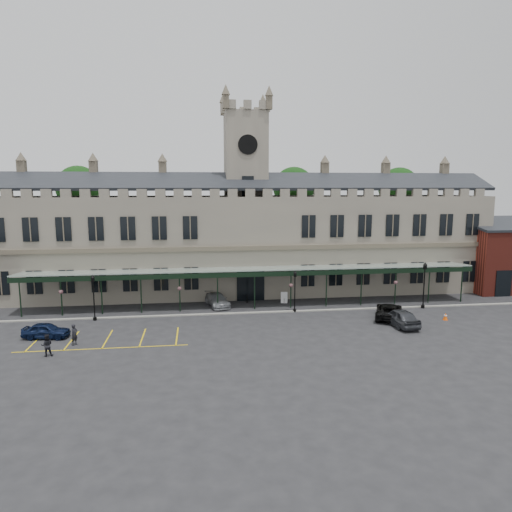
{
  "coord_description": "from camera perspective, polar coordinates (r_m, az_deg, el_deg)",
  "views": [
    {
      "loc": [
        -6.05,
        -40.56,
        13.16
      ],
      "look_at": [
        0.0,
        6.0,
        6.0
      ],
      "focal_mm": 32.0,
      "sensor_mm": 36.0,
      "label": 1
    }
  ],
  "objects": [
    {
      "name": "person_a",
      "position": [
        41.58,
        -21.75,
        -9.12
      ],
      "size": [
        0.7,
        0.78,
        1.79
      ],
      "primitive_type": "imported",
      "rotation": [
        0.0,
        0.0,
        1.05
      ],
      "color": "black",
      "rests_on": "ground"
    },
    {
      "name": "bollard_left",
      "position": [
        52.37,
        -1.12,
        -5.39
      ],
      "size": [
        0.15,
        0.15,
        0.87
      ],
      "primitive_type": "cylinder",
      "color": "black",
      "rests_on": "ground"
    },
    {
      "name": "bollard_right",
      "position": [
        52.66,
        3.6,
        -5.34
      ],
      "size": [
        0.15,
        0.15,
        0.85
      ],
      "primitive_type": "cylinder",
      "color": "black",
      "rests_on": "ground"
    },
    {
      "name": "kerb",
      "position": [
        48.27,
        0.08,
        -7.08
      ],
      "size": [
        60.0,
        0.4,
        0.12
      ],
      "primitive_type": "cube",
      "color": "gray",
      "rests_on": "ground"
    },
    {
      "name": "traffic_cone",
      "position": [
        49.55,
        22.6,
        -7.0
      ],
      "size": [
        0.45,
        0.45,
        0.71
      ],
      "rotation": [
        0.0,
        0.0,
        -0.12
      ],
      "color": "#F15007",
      "rests_on": "ground"
    },
    {
      "name": "lamp_post_mid",
      "position": [
        48.26,
        4.88,
        -3.93
      ],
      "size": [
        0.42,
        0.42,
        4.49
      ],
      "color": "black",
      "rests_on": "ground"
    },
    {
      "name": "tree_behind_mid",
      "position": [
        67.05,
        4.74,
        8.34
      ],
      "size": [
        6.0,
        6.0,
        16.0
      ],
      "color": "#332314",
      "rests_on": "ground"
    },
    {
      "name": "lamp_post_left",
      "position": [
        47.84,
        -19.64,
        -4.42
      ],
      "size": [
        0.44,
        0.44,
        4.63
      ],
      "color": "black",
      "rests_on": "ground"
    },
    {
      "name": "car_taxi",
      "position": [
        51.08,
        -4.87,
        -5.49
      ],
      "size": [
        3.02,
        5.1,
        1.39
      ],
      "primitive_type": "imported",
      "rotation": [
        0.0,
        0.0,
        0.24
      ],
      "color": "#919498",
      "rests_on": "ground"
    },
    {
      "name": "ground",
      "position": [
        43.07,
        1.04,
        -9.12
      ],
      "size": [
        140.0,
        140.0,
        0.0
      ],
      "primitive_type": "plane",
      "color": "black"
    },
    {
      "name": "canopy",
      "position": [
        49.58,
        -0.22,
        -3.86
      ],
      "size": [
        50.0,
        4.1,
        4.3
      ],
      "color": "#8C9E93",
      "rests_on": "ground"
    },
    {
      "name": "person_b",
      "position": [
        39.82,
        -24.69,
        -10.1
      ],
      "size": [
        0.99,
        0.85,
        1.77
      ],
      "primitive_type": "imported",
      "rotation": [
        0.0,
        0.0,
        3.37
      ],
      "color": "black",
      "rests_on": "ground"
    },
    {
      "name": "car_right_a",
      "position": [
        45.95,
        17.55,
        -7.3
      ],
      "size": [
        2.42,
        5.08,
        1.67
      ],
      "primitive_type": "imported",
      "rotation": [
        0.0,
        0.0,
        3.23
      ],
      "color": "#313337",
      "rests_on": "ground"
    },
    {
      "name": "clock_tower",
      "position": [
        56.88,
        -1.31,
        8.62
      ],
      "size": [
        5.6,
        5.6,
        24.8
      ],
      "color": "#6E685B",
      "rests_on": "ground"
    },
    {
      "name": "parking_markings",
      "position": [
        41.98,
        -18.21,
        -10.05
      ],
      "size": [
        16.0,
        6.0,
        0.01
      ],
      "primitive_type": null,
      "color": "gold",
      "rests_on": "ground"
    },
    {
      "name": "car_left_a",
      "position": [
        44.43,
        -24.75,
        -8.46
      ],
      "size": [
        4.15,
        2.07,
        1.36
      ],
      "primitive_type": "imported",
      "rotation": [
        0.0,
        0.0,
        1.45
      ],
      "color": "#0B1633",
      "rests_on": "ground"
    },
    {
      "name": "car_van",
      "position": [
        48.18,
        16.28,
        -6.61
      ],
      "size": [
        4.5,
        5.95,
        1.5
      ],
      "primitive_type": "imported",
      "rotation": [
        0.0,
        0.0,
        2.72
      ],
      "color": "black",
      "rests_on": "ground"
    },
    {
      "name": "tree_behind_left",
      "position": [
        67.47,
        -21.28,
        7.79
      ],
      "size": [
        6.0,
        6.0,
        16.0
      ],
      "color": "#332314",
      "rests_on": "ground"
    },
    {
      "name": "brick_annex",
      "position": [
        67.46,
        29.11,
        -0.1
      ],
      "size": [
        12.4,
        8.36,
        9.23
      ],
      "color": "maroon",
      "rests_on": "ground"
    },
    {
      "name": "station_building",
      "position": [
        57.18,
        -1.28,
        1.95
      ],
      "size": [
        60.0,
        10.36,
        17.3
      ],
      "color": "#6E685B",
      "rests_on": "ground"
    },
    {
      "name": "tree_behind_right",
      "position": [
        72.12,
        17.4,
        8.0
      ],
      "size": [
        6.0,
        6.0,
        16.0
      ],
      "color": "#332314",
      "rests_on": "ground"
    },
    {
      "name": "sign_board",
      "position": [
        52.22,
        3.54,
        -5.23
      ],
      "size": [
        0.75,
        0.17,
        1.29
      ],
      "rotation": [
        0.0,
        0.0,
        -0.16
      ],
      "color": "black",
      "rests_on": "ground"
    },
    {
      "name": "lamp_post_right",
      "position": [
        52.77,
        20.29,
        -2.95
      ],
      "size": [
        0.48,
        0.48,
        5.1
      ],
      "color": "black",
      "rests_on": "ground"
    }
  ]
}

